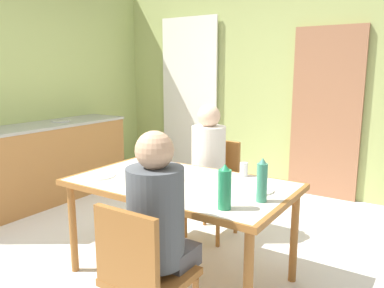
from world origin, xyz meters
The scene contains 22 objects.
ground_plane centered at (0.00, 0.00, 0.00)m, with size 6.29×6.29×0.00m, color silver.
wall_back centered at (0.00, 2.42, 1.32)m, with size 4.66×0.10×2.65m, color #A6B468.
wall_left centered at (-2.23, 0.60, 1.32)m, with size 0.10×3.63×2.65m, color #A7B869.
door_wooden centered at (0.77, 2.34, 1.00)m, with size 0.80×0.05×2.00m, color #9F6748.
curtain_panel centered at (-1.14, 2.32, 1.11)m, with size 0.90×0.03×2.22m, color white.
kitchen_counter centered at (-1.90, 0.37, 0.45)m, with size 0.61×2.19×0.91m.
dining_table centered at (0.40, -0.11, 0.66)m, with size 1.58×0.91×0.73m.
chair_near_diner centered at (0.73, -0.91, 0.50)m, with size 0.40×0.40×0.87m.
chair_far_diner centered at (0.23, 0.70, 0.50)m, with size 0.40×0.40×0.87m.
person_near_diner centered at (0.73, -0.78, 0.78)m, with size 0.30×0.37×0.77m.
person_far_diner centered at (0.23, 0.57, 0.78)m, with size 0.30×0.37×0.77m.
water_bottle_green_near centered at (1.05, -0.18, 0.86)m, with size 0.07×0.07×0.27m.
water_bottle_green_far centered at (0.92, -0.41, 0.85)m, with size 0.08×0.08×0.27m.
serving_bowl_center centered at (-0.04, 0.09, 0.76)m, with size 0.17×0.17×0.06m, color silver.
dinner_plate_near_left centered at (0.14, -0.18, 0.74)m, with size 0.19×0.19×0.01m, color white.
dinner_plate_near_right centered at (0.96, 0.00, 0.74)m, with size 0.20×0.20×0.01m, color white.
dinner_plate_far_center centered at (-0.18, -0.33, 0.74)m, with size 0.23×0.23×0.01m, color white.
drinking_glass_by_near_diner centered at (0.72, 0.27, 0.78)m, with size 0.06×0.06×0.10m, color silver.
drinking_glass_by_far_diner centered at (-0.20, 0.27, 0.78)m, with size 0.06×0.06×0.10m, color silver.
drinking_glass_spare_center centered at (0.34, -0.12, 0.77)m, with size 0.06×0.06×0.09m, color silver.
cutlery_knife_near centered at (0.16, 0.23, 0.73)m, with size 0.15×0.02×0.00m, color silver.
cutlery_fork_near centered at (0.44, -0.43, 0.73)m, with size 0.15×0.02×0.00m, color silver.
Camera 1 is at (1.92, -2.27, 1.52)m, focal length 35.97 mm.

